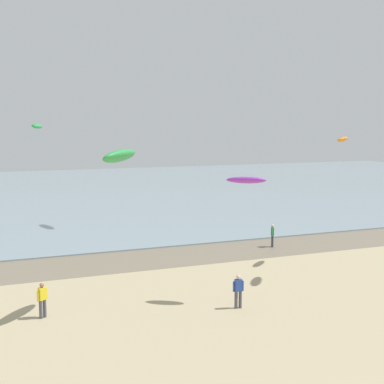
% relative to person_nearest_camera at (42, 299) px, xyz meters
% --- Properties ---
extents(wet_sand_strip, '(120.00, 5.51, 0.01)m').
position_rel_person_nearest_camera_xyz_m(wet_sand_strip, '(6.17, 8.80, -0.91)').
color(wet_sand_strip, '#7A6D59').
rests_on(wet_sand_strip, ground).
extents(sea, '(160.00, 70.00, 0.10)m').
position_rel_person_nearest_camera_xyz_m(sea, '(6.17, 46.56, -0.87)').
color(sea, '#7F939E').
rests_on(sea, ground).
extents(person_nearest_camera, '(0.50, 0.37, 1.71)m').
position_rel_person_nearest_camera_xyz_m(person_nearest_camera, '(0.00, 0.00, 0.00)').
color(person_nearest_camera, '#4C4C56').
rests_on(person_nearest_camera, ground).
extents(person_left_flank, '(0.38, 0.49, 1.71)m').
position_rel_person_nearest_camera_xyz_m(person_left_flank, '(17.54, 8.91, 0.00)').
color(person_left_flank, '#383842').
rests_on(person_left_flank, ground).
extents(person_far_down_beach, '(0.57, 0.26, 1.71)m').
position_rel_person_nearest_camera_xyz_m(person_far_down_beach, '(9.24, -2.16, 0.00)').
color(person_far_down_beach, '#4C4C56').
rests_on(person_far_down_beach, ground).
extents(kite_aloft_0, '(2.10, 1.65, 0.50)m').
position_rel_person_nearest_camera_xyz_m(kite_aloft_0, '(10.11, -1.18, 5.40)').
color(kite_aloft_0, purple).
extents(kite_aloft_2, '(2.80, 3.13, 0.90)m').
position_rel_person_nearest_camera_xyz_m(kite_aloft_2, '(3.73, -0.48, 6.73)').
color(kite_aloft_2, green).
extents(kite_aloft_5, '(1.78, 3.42, 0.68)m').
position_rel_person_nearest_camera_xyz_m(kite_aloft_5, '(2.95, 32.85, 8.01)').
color(kite_aloft_5, green).
extents(kite_aloft_7, '(1.83, 1.74, 0.49)m').
position_rel_person_nearest_camera_xyz_m(kite_aloft_7, '(19.48, 3.50, 7.24)').
color(kite_aloft_7, orange).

